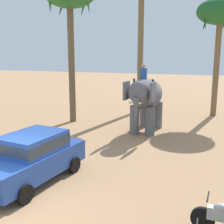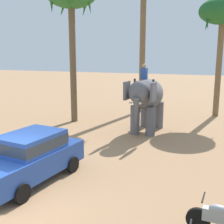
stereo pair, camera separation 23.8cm
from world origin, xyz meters
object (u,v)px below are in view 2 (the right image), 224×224
at_px(motorcycle_fourth_in_row, 224,219).
at_px(palm_tree_left_of_road, 223,15).
at_px(elephant_with_mahout, 147,98).
at_px(car_sedan_foreground, 31,155).

distance_m(motorcycle_fourth_in_row, palm_tree_left_of_road, 16.10).
height_order(elephant_with_mahout, palm_tree_left_of_road, palm_tree_left_of_road).
xyz_separation_m(car_sedan_foreground, palm_tree_left_of_road, (5.35, 13.91, 6.10)).
height_order(car_sedan_foreground, elephant_with_mahout, elephant_with_mahout).
bearing_deg(motorcycle_fourth_in_row, elephant_with_mahout, 117.25).
bearing_deg(palm_tree_left_of_road, car_sedan_foreground, -111.04).
relative_size(motorcycle_fourth_in_row, palm_tree_left_of_road, 0.22).
xyz_separation_m(car_sedan_foreground, motorcycle_fourth_in_row, (6.29, -0.76, -0.46)).
bearing_deg(car_sedan_foreground, motorcycle_fourth_in_row, -6.92).
relative_size(elephant_with_mahout, motorcycle_fourth_in_row, 2.15).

